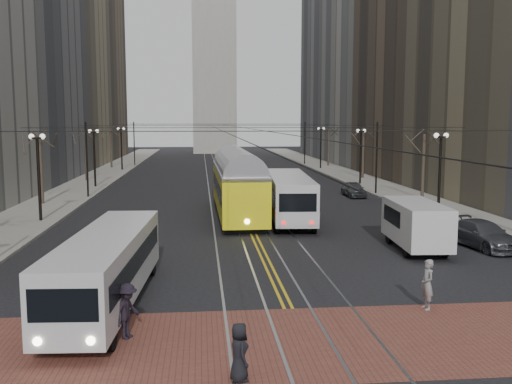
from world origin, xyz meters
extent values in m
plane|color=black|center=(0.00, 0.00, 0.00)|extent=(260.00, 260.00, 0.00)
cube|color=gray|center=(-15.00, 45.00, 0.07)|extent=(5.00, 140.00, 0.15)
cube|color=gray|center=(15.00, 45.00, 0.07)|extent=(5.00, 140.00, 0.15)
cube|color=brown|center=(0.00, -4.00, 0.01)|extent=(25.00, 6.00, 0.01)
cube|color=gray|center=(0.00, 45.00, 0.00)|extent=(4.80, 130.00, 0.02)
cube|color=gold|center=(0.00, 45.00, 0.01)|extent=(0.42, 130.00, 0.01)
cube|color=brown|center=(-25.50, 86.00, 20.00)|extent=(16.00, 20.00, 40.00)
cube|color=brown|center=(25.50, 46.00, 17.00)|extent=(16.00, 20.00, 34.00)
cube|color=slate|center=(25.50, 86.00, 20.00)|extent=(16.00, 20.00, 40.00)
cube|color=#B2AFA5|center=(0.00, 102.00, 28.00)|extent=(9.00, 9.00, 56.00)
cylinder|color=black|center=(-13.70, 18.00, 2.80)|extent=(0.20, 0.20, 5.60)
cylinder|color=black|center=(-13.70, 38.00, 2.80)|extent=(0.20, 0.20, 5.60)
cylinder|color=black|center=(-13.70, 58.00, 2.80)|extent=(0.20, 0.20, 5.60)
cylinder|color=black|center=(13.70, 18.00, 2.80)|extent=(0.20, 0.20, 5.60)
cylinder|color=black|center=(13.70, 38.00, 2.80)|extent=(0.20, 0.20, 5.60)
cylinder|color=black|center=(13.70, 58.00, 2.80)|extent=(0.20, 0.20, 5.60)
cylinder|color=#382D23|center=(-15.70, 26.00, 2.80)|extent=(0.28, 0.28, 5.60)
cylinder|color=#382D23|center=(-15.70, 44.00, 2.80)|extent=(0.28, 0.28, 5.60)
cylinder|color=#382D23|center=(-15.70, 62.00, 2.80)|extent=(0.28, 0.28, 5.60)
cylinder|color=#382D23|center=(15.70, 26.00, 2.80)|extent=(0.28, 0.28, 5.60)
cylinder|color=#382D23|center=(15.70, 44.00, 2.80)|extent=(0.28, 0.28, 5.60)
cylinder|color=#382D23|center=(15.70, 62.00, 2.80)|extent=(0.28, 0.28, 5.60)
cylinder|color=black|center=(-1.50, 45.00, 6.00)|extent=(0.03, 120.00, 0.03)
cylinder|color=black|center=(1.50, 45.00, 6.00)|extent=(0.03, 120.00, 0.03)
cylinder|color=black|center=(-12.90, 30.00, 3.30)|extent=(0.16, 0.16, 6.60)
cylinder|color=black|center=(-12.90, 66.00, 3.30)|extent=(0.16, 0.16, 6.60)
cylinder|color=black|center=(12.90, 30.00, 3.30)|extent=(0.16, 0.16, 6.60)
cylinder|color=black|center=(12.90, 66.00, 3.30)|extent=(0.16, 0.16, 6.60)
cube|color=silver|center=(-6.48, 0.00, 1.33)|extent=(2.89, 10.79, 2.67)
cube|color=yellow|center=(-0.50, 19.73, 1.82)|extent=(3.02, 15.50, 3.65)
cube|color=silver|center=(2.87, 17.32, 1.52)|extent=(3.33, 11.82, 3.04)
cube|color=silver|center=(8.03, 7.67, 1.25)|extent=(2.54, 5.79, 2.51)
imported|color=#404448|center=(10.50, 28.82, 0.66)|extent=(1.60, 3.91, 1.33)
imported|color=#9C9DA3|center=(4.00, 30.28, 0.78)|extent=(2.28, 4.90, 1.56)
imported|color=#43454B|center=(11.80, 7.88, 0.71)|extent=(2.81, 5.17, 1.42)
imported|color=black|center=(-2.15, -6.50, 0.78)|extent=(0.66, 0.85, 1.54)
imported|color=gray|center=(4.91, -1.50, 0.92)|extent=(0.45, 0.67, 1.81)
imported|color=black|center=(-5.40, -3.26, 0.88)|extent=(1.06, 1.29, 1.73)
camera|label=1|loc=(-3.09, -20.53, 6.69)|focal=40.00mm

